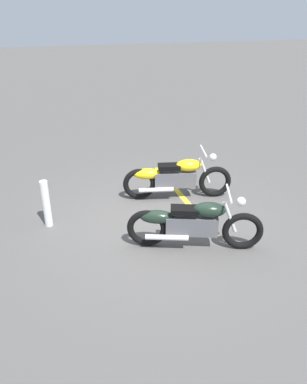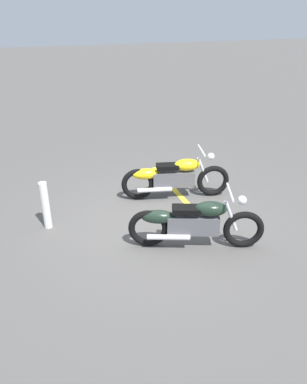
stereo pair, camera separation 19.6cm
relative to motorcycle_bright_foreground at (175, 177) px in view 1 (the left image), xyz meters
name	(u,v)px [view 1 (the left image)]	position (x,y,z in m)	size (l,w,h in m)	color
ground_plane	(161,222)	(0.52, 0.89, -0.46)	(60.00, 60.00, 0.00)	#514F4C
motorcycle_bright_foreground	(175,177)	(0.00, 0.00, 0.00)	(2.22, 0.67, 1.04)	black
motorcycle_dark_foreground	(191,223)	(0.25, 1.76, 0.00)	(2.16, 0.83, 1.04)	black
bollard_post	(46,204)	(2.54, 0.49, -0.02)	(0.14, 0.14, 0.89)	white
parking_stripe_near	(182,196)	(-0.17, -0.01, -0.46)	(3.20, 0.12, 0.01)	yellow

